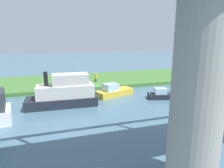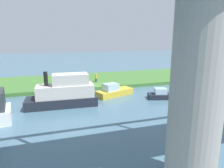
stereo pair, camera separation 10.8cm
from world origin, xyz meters
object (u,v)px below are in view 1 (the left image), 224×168
at_px(motorboat_white, 163,95).
at_px(pontoon_yellow, 64,93).
at_px(mooring_post, 91,84).
at_px(motorboat_red, 114,91).
at_px(bridge_pylon, 198,91).
at_px(person_on_bank, 96,78).

relative_size(motorboat_white, pontoon_yellow, 0.54).
distance_m(mooring_post, motorboat_red, 4.54).
height_order(bridge_pylon, mooring_post, bridge_pylon).
distance_m(bridge_pylon, motorboat_red, 17.34).
relative_size(mooring_post, pontoon_yellow, 0.10).
bearing_deg(motorboat_red, mooring_post, -60.93).
relative_size(motorboat_white, motorboat_red, 0.79).
bearing_deg(motorboat_red, bridge_pylon, 85.23).
distance_m(person_on_bank, mooring_post, 3.14).
xyz_separation_m(person_on_bank, pontoon_yellow, (5.68, 8.85, 0.25)).
xyz_separation_m(mooring_post, motorboat_red, (-2.20, 3.96, -0.29)).
xyz_separation_m(person_on_bank, motorboat_white, (-6.30, 9.85, -0.72)).
xyz_separation_m(pontoon_yellow, motorboat_red, (-6.48, -2.10, -0.85)).
bearing_deg(bridge_pylon, mooring_post, -87.77).
height_order(bridge_pylon, person_on_bank, bridge_pylon).
distance_m(bridge_pylon, mooring_post, 21.09).
distance_m(person_on_bank, motorboat_white, 11.71).
xyz_separation_m(bridge_pylon, mooring_post, (0.81, -20.67, -4.13)).
xyz_separation_m(person_on_bank, mooring_post, (1.40, 2.79, -0.31)).
xyz_separation_m(mooring_post, motorboat_white, (-7.71, 7.06, -0.41)).
bearing_deg(pontoon_yellow, motorboat_white, 175.25).
bearing_deg(person_on_bank, bridge_pylon, 88.54).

